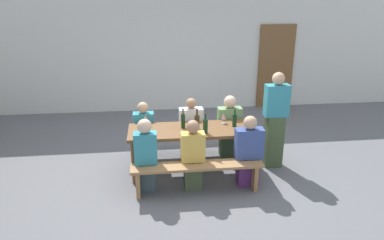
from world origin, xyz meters
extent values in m
plane|color=slate|center=(0.00, 0.00, 0.00)|extent=(24.00, 24.00, 0.00)
cube|color=silver|center=(0.00, 3.49, 1.60)|extent=(14.00, 0.20, 3.20)
cube|color=brown|center=(2.54, 3.35, 1.05)|extent=(0.90, 0.06, 2.10)
cube|color=brown|center=(0.00, 0.00, 0.72)|extent=(2.03, 0.73, 0.05)
cylinder|color=brown|center=(-0.93, -0.31, 0.35)|extent=(0.07, 0.07, 0.70)
cylinder|color=brown|center=(0.93, -0.31, 0.35)|extent=(0.07, 0.07, 0.70)
cylinder|color=brown|center=(-0.93, 0.31, 0.35)|extent=(0.07, 0.07, 0.70)
cylinder|color=brown|center=(0.93, 0.31, 0.35)|extent=(0.07, 0.07, 0.70)
cube|color=#9E7247|center=(0.00, -0.67, 0.43)|extent=(1.93, 0.30, 0.04)
cube|color=#9E7247|center=(-0.86, -0.67, 0.21)|extent=(0.06, 0.24, 0.41)
cube|color=#9E7247|center=(0.86, -0.67, 0.21)|extent=(0.06, 0.24, 0.41)
cube|color=#9E7247|center=(0.00, 0.67, 0.43)|extent=(1.93, 0.30, 0.04)
cube|color=#9E7247|center=(-0.86, 0.67, 0.21)|extent=(0.06, 0.24, 0.41)
cube|color=#9E7247|center=(0.86, 0.67, 0.21)|extent=(0.06, 0.24, 0.41)
cylinder|color=#143319|center=(0.70, 0.03, 0.85)|extent=(0.07, 0.07, 0.21)
cylinder|color=#143319|center=(0.70, 0.03, 1.00)|extent=(0.02, 0.02, 0.08)
cylinder|color=black|center=(0.70, 0.03, 1.04)|extent=(0.03, 0.03, 0.01)
cylinder|color=#143319|center=(-0.14, 0.06, 0.87)|extent=(0.07, 0.07, 0.23)
cylinder|color=#143319|center=(-0.14, 0.06, 1.02)|extent=(0.02, 0.02, 0.08)
cylinder|color=black|center=(-0.14, 0.06, 1.07)|extent=(0.03, 0.03, 0.01)
cylinder|color=#332814|center=(0.08, -0.01, 0.87)|extent=(0.08, 0.08, 0.23)
cylinder|color=#332814|center=(0.08, -0.01, 1.03)|extent=(0.03, 0.03, 0.09)
cylinder|color=black|center=(0.08, -0.01, 1.08)|extent=(0.03, 0.03, 0.01)
cylinder|color=#143319|center=(0.18, -0.20, 0.86)|extent=(0.07, 0.07, 0.22)
cylinder|color=#143319|center=(0.18, -0.20, 1.01)|extent=(0.03, 0.03, 0.08)
cylinder|color=black|center=(0.18, -0.20, 1.06)|extent=(0.03, 0.03, 0.01)
cylinder|color=silver|center=(-0.74, 0.24, 0.75)|extent=(0.06, 0.06, 0.01)
cylinder|color=silver|center=(-0.74, 0.24, 0.80)|extent=(0.01, 0.01, 0.09)
cone|color=#D18C93|center=(-0.74, 0.24, 0.88)|extent=(0.07, 0.07, 0.08)
cylinder|color=silver|center=(0.55, 0.20, 0.75)|extent=(0.06, 0.06, 0.01)
cylinder|color=silver|center=(0.55, 0.20, 0.79)|extent=(0.01, 0.01, 0.07)
cone|color=#D18C93|center=(0.55, 0.20, 0.87)|extent=(0.08, 0.08, 0.09)
cylinder|color=silver|center=(-0.79, -0.04, 0.75)|extent=(0.06, 0.06, 0.01)
cylinder|color=silver|center=(-0.79, -0.04, 0.79)|extent=(0.01, 0.01, 0.06)
cone|color=maroon|center=(-0.79, -0.04, 0.85)|extent=(0.07, 0.07, 0.07)
cube|color=#384D55|center=(-0.74, -0.52, 0.23)|extent=(0.25, 0.24, 0.45)
cube|color=teal|center=(-0.74, -0.52, 0.68)|extent=(0.33, 0.20, 0.47)
sphere|color=beige|center=(-0.74, -0.52, 1.02)|extent=(0.21, 0.21, 0.21)
cube|color=#415233|center=(-0.05, -0.52, 0.23)|extent=(0.26, 0.24, 0.45)
cube|color=gold|center=(-0.05, -0.52, 0.67)|extent=(0.35, 0.20, 0.43)
sphere|color=#A87A5B|center=(-0.05, -0.52, 0.98)|extent=(0.20, 0.20, 0.20)
cube|color=#552965|center=(0.80, -0.52, 0.23)|extent=(0.31, 0.24, 0.45)
cube|color=#384C8C|center=(0.80, -0.52, 0.68)|extent=(0.42, 0.20, 0.46)
sphere|color=tan|center=(0.80, -0.52, 1.01)|extent=(0.20, 0.20, 0.20)
cube|color=#285759|center=(-0.78, 0.52, 0.23)|extent=(0.26, 0.24, 0.45)
cube|color=teal|center=(-0.78, 0.52, 0.66)|extent=(0.35, 0.20, 0.43)
sphere|color=tan|center=(-0.78, 0.52, 0.97)|extent=(0.19, 0.19, 0.19)
cube|color=#56356C|center=(0.04, 0.52, 0.23)|extent=(0.31, 0.24, 0.45)
cube|color=silver|center=(0.04, 0.52, 0.69)|extent=(0.41, 0.20, 0.48)
sphere|color=#A87A5B|center=(0.04, 0.52, 1.02)|extent=(0.18, 0.18, 0.18)
cube|color=#3A5033|center=(0.73, 0.52, 0.23)|extent=(0.31, 0.24, 0.45)
cube|color=#729966|center=(0.73, 0.52, 0.68)|extent=(0.42, 0.20, 0.46)
sphere|color=beige|center=(0.73, 0.52, 1.02)|extent=(0.22, 0.22, 0.22)
cube|color=#425433|center=(1.39, 0.06, 0.45)|extent=(0.29, 0.24, 0.89)
cube|color=teal|center=(1.39, 0.06, 1.16)|extent=(0.38, 0.20, 0.53)
sphere|color=tan|center=(1.39, 0.06, 1.52)|extent=(0.20, 0.20, 0.20)
camera|label=1|loc=(-0.61, -5.19, 2.76)|focal=32.77mm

